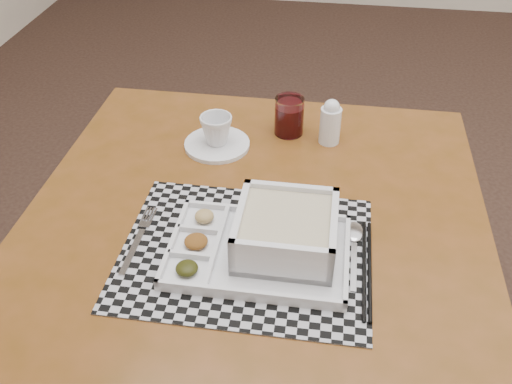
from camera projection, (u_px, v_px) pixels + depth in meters
floor at (470, 269)px, 1.94m from camera, size 5.00×5.00×0.00m
dining_table at (256, 235)px, 1.17m from camera, size 0.91×0.91×0.68m
placemat at (246, 252)px, 1.03m from camera, size 0.45×0.36×0.00m
serving_tray at (276, 238)px, 1.01m from camera, size 0.32×0.22×0.09m
fork at (139, 238)px, 1.06m from camera, size 0.02×0.19×0.00m
spoon at (354, 237)px, 1.06m from camera, size 0.04×0.18×0.01m
chopsticks at (367, 268)px, 0.99m from camera, size 0.02×0.24×0.01m
saucer at (217, 144)px, 1.30m from camera, size 0.15×0.15×0.01m
cup at (216, 130)px, 1.28m from camera, size 0.09×0.09×0.07m
juice_glass at (289, 117)px, 1.33m from camera, size 0.07×0.07×0.09m
creamer_bottle at (330, 122)px, 1.29m from camera, size 0.05×0.05×0.11m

